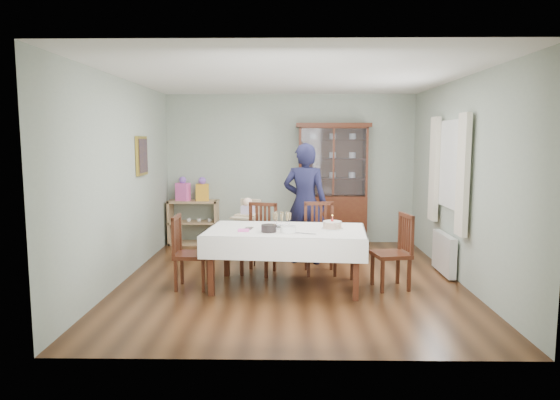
{
  "coord_description": "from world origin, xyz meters",
  "views": [
    {
      "loc": [
        -0.04,
        -6.61,
        1.9
      ],
      "look_at": [
        -0.15,
        0.2,
        1.06
      ],
      "focal_mm": 32.0,
      "sensor_mm": 36.0,
      "label": 1
    }
  ],
  "objects_px": {
    "woman": "(305,204)",
    "birthday_cake": "(332,225)",
    "dining_table": "(286,258)",
    "chair_far_right": "(320,252)",
    "chair_end_left": "(191,267)",
    "gift_bag_pink": "(183,190)",
    "chair_end_right": "(392,266)",
    "china_cabinet": "(332,183)",
    "chair_far_left": "(259,253)",
    "sideboard": "(194,222)",
    "gift_bag_orange": "(202,190)",
    "champagne_tray": "(282,223)",
    "high_chair": "(248,237)"
  },
  "relations": [
    {
      "from": "chair_end_right",
      "to": "champagne_tray",
      "type": "relative_size",
      "value": 2.91
    },
    {
      "from": "chair_far_left",
      "to": "birthday_cake",
      "type": "xyz_separation_m",
      "value": [
        0.97,
        -0.69,
        0.52
      ]
    },
    {
      "from": "gift_bag_pink",
      "to": "woman",
      "type": "bearing_deg",
      "value": -31.65
    },
    {
      "from": "chair_end_left",
      "to": "chair_end_right",
      "type": "height_order",
      "value": "chair_end_right"
    },
    {
      "from": "dining_table",
      "to": "china_cabinet",
      "type": "distance_m",
      "value": 2.84
    },
    {
      "from": "high_chair",
      "to": "dining_table",
      "type": "bearing_deg",
      "value": -45.89
    },
    {
      "from": "chair_end_right",
      "to": "woman",
      "type": "xyz_separation_m",
      "value": [
        -1.07,
        1.32,
        0.64
      ]
    },
    {
      "from": "sideboard",
      "to": "woman",
      "type": "xyz_separation_m",
      "value": [
        1.97,
        -1.34,
        0.52
      ]
    },
    {
      "from": "dining_table",
      "to": "gift_bag_pink",
      "type": "height_order",
      "value": "gift_bag_pink"
    },
    {
      "from": "china_cabinet",
      "to": "chair_far_left",
      "type": "xyz_separation_m",
      "value": [
        -1.2,
        -1.94,
        -0.83
      ]
    },
    {
      "from": "high_chair",
      "to": "chair_end_left",
      "type": "bearing_deg",
      "value": -95.44
    },
    {
      "from": "gift_bag_pink",
      "to": "birthday_cake",
      "type": "bearing_deg",
      "value": -47.0
    },
    {
      "from": "china_cabinet",
      "to": "chair_far_right",
      "type": "height_order",
      "value": "china_cabinet"
    },
    {
      "from": "china_cabinet",
      "to": "high_chair",
      "type": "distance_m",
      "value": 2.07
    },
    {
      "from": "dining_table",
      "to": "chair_end_right",
      "type": "xyz_separation_m",
      "value": [
        1.35,
        -0.02,
        -0.1
      ]
    },
    {
      "from": "dining_table",
      "to": "chair_far_right",
      "type": "height_order",
      "value": "chair_far_right"
    },
    {
      "from": "gift_bag_orange",
      "to": "gift_bag_pink",
      "type": "bearing_deg",
      "value": 180.0
    },
    {
      "from": "gift_bag_orange",
      "to": "chair_far_left",
      "type": "bearing_deg",
      "value": -59.9
    },
    {
      "from": "dining_table",
      "to": "chair_far_right",
      "type": "bearing_deg",
      "value": 55.38
    },
    {
      "from": "chair_end_left",
      "to": "gift_bag_pink",
      "type": "distance_m",
      "value": 2.84
    },
    {
      "from": "chair_end_right",
      "to": "woman",
      "type": "distance_m",
      "value": 1.81
    },
    {
      "from": "woman",
      "to": "champagne_tray",
      "type": "distance_m",
      "value": 1.25
    },
    {
      "from": "dining_table",
      "to": "chair_far_left",
      "type": "relative_size",
      "value": 2.13
    },
    {
      "from": "woman",
      "to": "gift_bag_pink",
      "type": "height_order",
      "value": "woman"
    },
    {
      "from": "china_cabinet",
      "to": "high_chair",
      "type": "height_order",
      "value": "china_cabinet"
    },
    {
      "from": "dining_table",
      "to": "gift_bag_orange",
      "type": "bearing_deg",
      "value": 120.03
    },
    {
      "from": "champagne_tray",
      "to": "chair_end_left",
      "type": "bearing_deg",
      "value": -172.54
    },
    {
      "from": "dining_table",
      "to": "chair_far_right",
      "type": "relative_size",
      "value": 2.11
    },
    {
      "from": "china_cabinet",
      "to": "chair_far_right",
      "type": "xyz_separation_m",
      "value": [
        -0.33,
        -1.92,
        -0.83
      ]
    },
    {
      "from": "champagne_tray",
      "to": "sideboard",
      "type": "bearing_deg",
      "value": 122.69
    },
    {
      "from": "dining_table",
      "to": "high_chair",
      "type": "bearing_deg",
      "value": 114.65
    },
    {
      "from": "chair_far_left",
      "to": "high_chair",
      "type": "bearing_deg",
      "value": 125.21
    },
    {
      "from": "woman",
      "to": "chair_far_right",
      "type": "bearing_deg",
      "value": 119.2
    },
    {
      "from": "chair_far_left",
      "to": "chair_end_left",
      "type": "height_order",
      "value": "chair_far_left"
    },
    {
      "from": "dining_table",
      "to": "birthday_cake",
      "type": "distance_m",
      "value": 0.72
    },
    {
      "from": "chair_end_left",
      "to": "champagne_tray",
      "type": "distance_m",
      "value": 1.29
    },
    {
      "from": "chair_end_right",
      "to": "gift_bag_pink",
      "type": "xyz_separation_m",
      "value": [
        -3.22,
        2.64,
        0.71
      ]
    },
    {
      "from": "gift_bag_pink",
      "to": "champagne_tray",
      "type": "bearing_deg",
      "value": -54.36
    },
    {
      "from": "champagne_tray",
      "to": "birthday_cake",
      "type": "distance_m",
      "value": 0.65
    },
    {
      "from": "chair_end_left",
      "to": "champagne_tray",
      "type": "xyz_separation_m",
      "value": [
        1.16,
        0.15,
        0.54
      ]
    },
    {
      "from": "chair_end_left",
      "to": "gift_bag_orange",
      "type": "xyz_separation_m",
      "value": [
        -0.3,
        2.68,
        0.71
      ]
    },
    {
      "from": "sideboard",
      "to": "gift_bag_orange",
      "type": "xyz_separation_m",
      "value": [
        0.17,
        -0.02,
        0.59
      ]
    },
    {
      "from": "woman",
      "to": "gift_bag_pink",
      "type": "relative_size",
      "value": 4.25
    },
    {
      "from": "high_chair",
      "to": "gift_bag_pink",
      "type": "xyz_separation_m",
      "value": [
        -1.27,
        1.33,
        0.6
      ]
    },
    {
      "from": "gift_bag_orange",
      "to": "birthday_cake",
      "type": "bearing_deg",
      "value": -51.36
    },
    {
      "from": "woman",
      "to": "birthday_cake",
      "type": "relative_size",
      "value": 6.77
    },
    {
      "from": "gift_bag_orange",
      "to": "high_chair",
      "type": "bearing_deg",
      "value": -55.26
    },
    {
      "from": "dining_table",
      "to": "birthday_cake",
      "type": "bearing_deg",
      "value": -0.76
    },
    {
      "from": "chair_far_left",
      "to": "champagne_tray",
      "type": "relative_size",
      "value": 3.0
    },
    {
      "from": "chair_end_left",
      "to": "gift_bag_pink",
      "type": "xyz_separation_m",
      "value": [
        -0.65,
        2.68,
        0.71
      ]
    }
  ]
}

